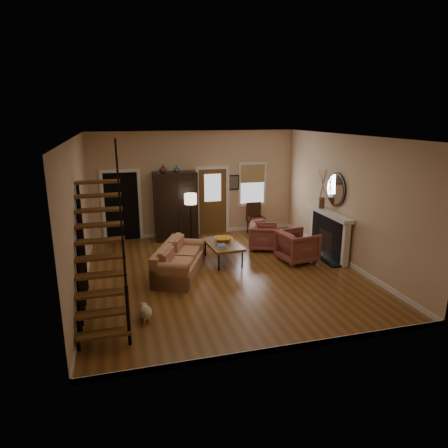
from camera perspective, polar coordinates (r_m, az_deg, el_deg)
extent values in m
plane|color=brown|center=(9.88, 0.05, -7.08)|extent=(7.00, 7.00, 0.00)
plane|color=white|center=(9.14, 0.05, 12.40)|extent=(7.00, 7.00, 0.00)
cube|color=#D5B189|center=(12.72, -4.11, 5.73)|extent=(6.50, 0.04, 3.30)
cube|color=#D5B189|center=(9.10, -20.10, 0.92)|extent=(0.04, 7.00, 3.30)
cube|color=#D5B189|center=(10.68, 17.16, 3.21)|extent=(0.04, 7.00, 3.30)
cube|color=black|center=(12.76, -14.39, 2.56)|extent=(1.00, 0.36, 2.10)
cube|color=brown|center=(12.93, -1.65, 3.21)|extent=(0.90, 0.06, 2.10)
cube|color=silver|center=(13.20, 4.08, 5.64)|extent=(0.96, 0.06, 1.46)
cube|color=black|center=(11.29, 14.88, -1.61)|extent=(0.24, 1.60, 1.15)
cube|color=white|center=(11.10, 14.83, 1.45)|extent=(0.30, 1.95, 0.10)
cylinder|color=silver|center=(11.03, 15.65, 4.76)|extent=(0.05, 0.90, 0.90)
imported|color=#4C2619|center=(12.04, -8.70, 7.81)|extent=(0.24, 0.24, 0.25)
imported|color=#334C60|center=(12.09, -6.79, 7.82)|extent=(0.20, 0.20, 0.21)
imported|color=orange|center=(10.62, -0.09, -2.19)|extent=(0.46, 0.46, 0.11)
imported|color=maroon|center=(10.72, 10.46, -3.16)|extent=(1.03, 1.01, 0.83)
imported|color=maroon|center=(11.56, 5.66, -1.83)|extent=(1.04, 1.03, 0.74)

